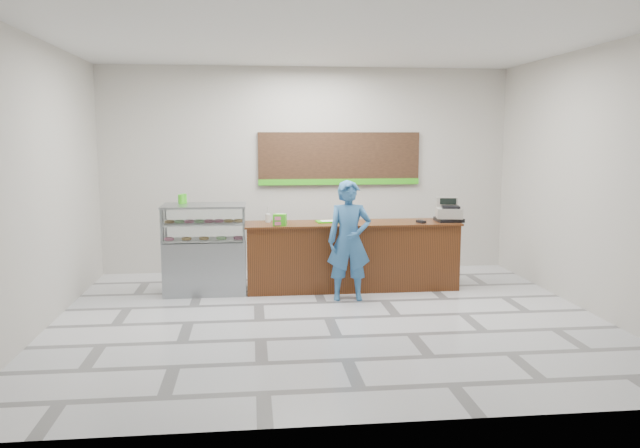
{
  "coord_description": "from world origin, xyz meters",
  "views": [
    {
      "loc": [
        -0.98,
        -7.74,
        2.33
      ],
      "look_at": [
        -0.02,
        0.9,
        1.1
      ],
      "focal_mm": 35.0,
      "sensor_mm": 36.0,
      "label": 1
    }
  ],
  "objects": [
    {
      "name": "green_cup_left",
      "position": [
        -2.02,
        1.7,
        1.4
      ],
      "size": [
        0.09,
        0.09,
        0.14
      ],
      "primitive_type": "cylinder",
      "color": "green",
      "rests_on": "display_case"
    },
    {
      "name": "floor",
      "position": [
        0.0,
        0.0,
        0.0
      ],
      "size": [
        7.0,
        7.0,
        0.0
      ],
      "primitive_type": "plane",
      "color": "silver",
      "rests_on": "ground"
    },
    {
      "name": "promo_box",
      "position": [
        -0.56,
        1.32,
        1.11
      ],
      "size": [
        0.21,
        0.16,
        0.17
      ],
      "primitive_type": "cube",
      "rotation": [
        0.0,
        0.0,
        -0.2
      ],
      "color": "green",
      "rests_on": "sales_counter"
    },
    {
      "name": "cash_register",
      "position": [
        2.05,
        1.51,
        1.17
      ],
      "size": [
        0.46,
        0.47,
        0.36
      ],
      "rotation": [
        0.0,
        0.0,
        -0.2
      ],
      "color": "black",
      "rests_on": "sales_counter"
    },
    {
      "name": "straw_cup",
      "position": [
        -0.72,
        1.71,
        1.09
      ],
      "size": [
        0.08,
        0.08,
        0.13
      ],
      "primitive_type": "cylinder",
      "color": "silver",
      "rests_on": "sales_counter"
    },
    {
      "name": "serving_tray",
      "position": [
        0.19,
        1.63,
        1.04
      ],
      "size": [
        0.37,
        0.28,
        0.02
      ],
      "rotation": [
        0.0,
        0.0,
        0.09
      ],
      "color": "#29CE00",
      "rests_on": "sales_counter"
    },
    {
      "name": "green_cup_right",
      "position": [
        -1.99,
        1.78,
        1.4
      ],
      "size": [
        0.09,
        0.09,
        0.14
      ],
      "primitive_type": "cylinder",
      "color": "green",
      "rests_on": "display_case"
    },
    {
      "name": "sales_counter",
      "position": [
        0.55,
        1.55,
        0.52
      ],
      "size": [
        3.26,
        0.76,
        1.03
      ],
      "color": "#572A11",
      "rests_on": "floor"
    },
    {
      "name": "donut_decal",
      "position": [
        0.52,
        1.49,
        1.03
      ],
      "size": [
        0.16,
        0.16,
        0.0
      ],
      "primitive_type": "cylinder",
      "color": "#D5638A",
      "rests_on": "sales_counter"
    },
    {
      "name": "display_case",
      "position": [
        -1.67,
        1.55,
        0.68
      ],
      "size": [
        1.22,
        0.72,
        1.33
      ],
      "color": "gray",
      "rests_on": "floor"
    },
    {
      "name": "card_terminal",
      "position": [
        1.58,
        1.38,
        1.05
      ],
      "size": [
        0.13,
        0.17,
        0.04
      ],
      "primitive_type": "cube",
      "rotation": [
        0.0,
        0.0,
        0.37
      ],
      "color": "black",
      "rests_on": "sales_counter"
    },
    {
      "name": "customer",
      "position": [
        0.4,
        0.91,
        0.86
      ],
      "size": [
        0.65,
        0.45,
        1.71
      ],
      "primitive_type": "imported",
      "rotation": [
        0.0,
        0.0,
        -0.06
      ],
      "color": "#2F6499",
      "rests_on": "floor"
    },
    {
      "name": "ceiling",
      "position": [
        0.0,
        0.0,
        3.5
      ],
      "size": [
        7.0,
        7.0,
        0.0
      ],
      "primitive_type": "plane",
      "rotation": [
        3.14,
        0.0,
        0.0
      ],
      "color": "silver",
      "rests_on": "back_wall"
    },
    {
      "name": "back_wall",
      "position": [
        0.0,
        3.0,
        1.75
      ],
      "size": [
        7.0,
        0.0,
        7.0
      ],
      "primitive_type": "plane",
      "rotation": [
        1.57,
        0.0,
        0.0
      ],
      "color": "beige",
      "rests_on": "floor"
    },
    {
      "name": "menu_board",
      "position": [
        0.55,
        2.96,
        1.93
      ],
      "size": [
        2.8,
        0.06,
        0.9
      ],
      "color": "black",
      "rests_on": "back_wall"
    },
    {
      "name": "napkin_box",
      "position": [
        -0.55,
        1.7,
        1.09
      ],
      "size": [
        0.19,
        0.19,
        0.13
      ],
      "primitive_type": "cube",
      "rotation": [
        0.0,
        0.0,
        -0.34
      ],
      "color": "white",
      "rests_on": "sales_counter"
    }
  ]
}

